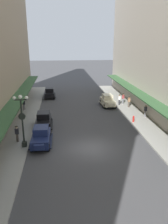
{
  "coord_description": "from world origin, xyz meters",
  "views": [
    {
      "loc": [
        -2.76,
        -19.56,
        10.04
      ],
      "look_at": [
        0.0,
        6.0,
        1.8
      ],
      "focal_mm": 36.03,
      "sensor_mm": 36.0,
      "label": 1
    }
  ],
  "objects": [
    {
      "name": "pedestrian_2",
      "position": [
        7.35,
        14.91,
        1.01
      ],
      "size": [
        0.36,
        0.28,
        1.67
      ],
      "color": "slate",
      "rests_on": "sidewalk_right"
    },
    {
      "name": "parked_car_0",
      "position": [
        -4.7,
        20.84,
        0.94
      ],
      "size": [
        2.22,
        4.29,
        1.84
      ],
      "color": "black",
      "rests_on": "ground"
    },
    {
      "name": "pedestrian_4",
      "position": [
        6.55,
        14.28,
        1.01
      ],
      "size": [
        0.36,
        0.28,
        1.67
      ],
      "color": "#2D2D33",
      "rests_on": "sidewalk_right"
    },
    {
      "name": "sidewalk_right",
      "position": [
        7.5,
        0.0,
        0.07
      ],
      "size": [
        3.0,
        60.0,
        0.15
      ],
      "primitive_type": "cube",
      "color": "#99968E",
      "rests_on": "ground"
    },
    {
      "name": "pedestrian_5",
      "position": [
        8.51,
        8.08,
        0.99
      ],
      "size": [
        0.36,
        0.24,
        1.64
      ],
      "color": "slate",
      "rests_on": "sidewalk_right"
    },
    {
      "name": "parked_car_2",
      "position": [
        4.67,
        14.34,
        0.94
      ],
      "size": [
        2.29,
        4.31,
        1.84
      ],
      "color": "beige",
      "rests_on": "ground"
    },
    {
      "name": "pedestrian_0",
      "position": [
        7.68,
        12.84,
        1.01
      ],
      "size": [
        0.36,
        0.28,
        1.67
      ],
      "color": "#4C4238",
      "rests_on": "sidewalk_right"
    },
    {
      "name": "parked_car_1",
      "position": [
        -4.86,
        6.07,
        0.94
      ],
      "size": [
        2.15,
        4.26,
        1.84
      ],
      "color": "black",
      "rests_on": "ground"
    },
    {
      "name": "lamp_post_with_clock",
      "position": [
        -6.4,
        0.8,
        2.99
      ],
      "size": [
        1.42,
        0.44,
        5.16
      ],
      "color": "black",
      "rests_on": "sidewalk_left"
    },
    {
      "name": "sidewalk_left",
      "position": [
        -7.5,
        0.0,
        0.07
      ],
      "size": [
        3.0,
        60.0,
        0.15
      ],
      "primitive_type": "cube",
      "color": "#99968E",
      "rests_on": "ground"
    },
    {
      "name": "fire_hydrant",
      "position": [
        6.35,
        6.41,
        0.56
      ],
      "size": [
        0.24,
        0.24,
        0.82
      ],
      "color": "#B21E19",
      "rests_on": "sidewalk_right"
    },
    {
      "name": "parked_car_3",
      "position": [
        -4.8,
        1.3,
        0.94
      ],
      "size": [
        2.2,
        4.28,
        1.84
      ],
      "color": "#19234C",
      "rests_on": "ground"
    },
    {
      "name": "ground_plane",
      "position": [
        0.0,
        0.0,
        0.0
      ],
      "size": [
        200.0,
        200.0,
        0.0
      ],
      "primitive_type": "plane",
      "color": "#424244"
    },
    {
      "name": "pedestrian_1",
      "position": [
        -7.25,
        1.98,
        1.01
      ],
      "size": [
        0.36,
        0.28,
        1.67
      ],
      "color": "#4C4238",
      "rests_on": "sidewalk_left"
    },
    {
      "name": "pedestrian_3",
      "position": [
        -8.14,
        13.02,
        0.99
      ],
      "size": [
        0.36,
        0.24,
        1.64
      ],
      "color": "slate",
      "rests_on": "sidewalk_left"
    }
  ]
}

